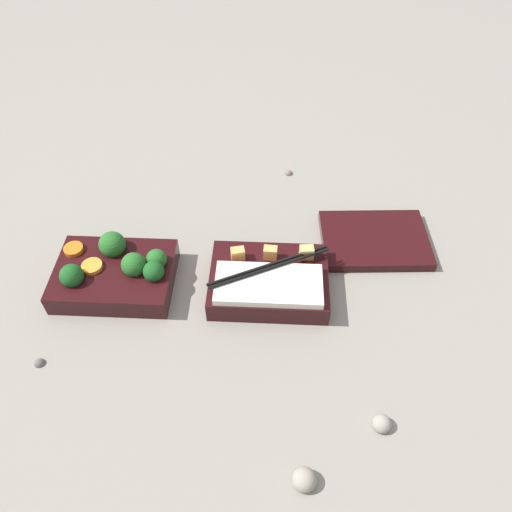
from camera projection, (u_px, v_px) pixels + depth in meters
name	position (u px, v px, depth m)	size (l,w,h in m)	color
ground_plane	(193.00, 286.00, 0.81)	(3.00, 3.00, 0.00)	gray
bento_tray_vegetable	(116.00, 273.00, 0.79)	(0.19, 0.13, 0.07)	black
bento_tray_rice	(269.00, 280.00, 0.78)	(0.19, 0.13, 0.06)	black
bento_lid	(374.00, 240.00, 0.86)	(0.18, 0.13, 0.02)	black
pebble_0	(39.00, 362.00, 0.71)	(0.02, 0.02, 0.02)	#595651
pebble_1	(288.00, 172.00, 0.99)	(0.02, 0.02, 0.02)	#7A6B5B
pebble_2	(304.00, 480.00, 0.60)	(0.03, 0.03, 0.03)	gray
pebble_3	(382.00, 424.00, 0.65)	(0.03, 0.03, 0.03)	gray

